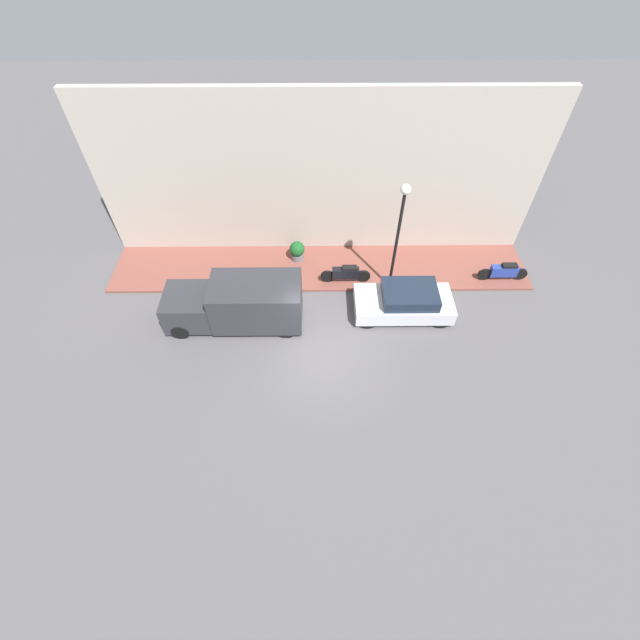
{
  "coord_description": "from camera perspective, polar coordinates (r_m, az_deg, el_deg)",
  "views": [
    {
      "loc": [
        -9.42,
        0.11,
        12.96
      ],
      "look_at": [
        1.12,
        0.01,
        0.6
      ],
      "focal_mm": 24.0,
      "sensor_mm": 36.0,
      "label": 1
    }
  ],
  "objects": [
    {
      "name": "ground_plane",
      "position": [
        16.03,
        0.09,
        -4.45
      ],
      "size": [
        60.0,
        60.0,
        0.0
      ],
      "primitive_type": "plane",
      "color": "#514F51"
    },
    {
      "name": "sidewalk",
      "position": [
        19.1,
        -0.05,
        6.99
      ],
      "size": [
        2.87,
        18.09,
        0.1
      ],
      "color": "brown",
      "rests_on": "ground_plane"
    },
    {
      "name": "building_facade",
      "position": [
        18.28,
        -0.1,
        18.46
      ],
      "size": [
        0.3,
        18.09,
        7.06
      ],
      "color": "#B2A899",
      "rests_on": "ground_plane"
    },
    {
      "name": "parked_car",
      "position": [
        17.18,
        11.23,
        2.42
      ],
      "size": [
        1.76,
        3.84,
        1.29
      ],
      "color": "silver",
      "rests_on": "ground_plane"
    },
    {
      "name": "delivery_van",
      "position": [
        16.58,
        -11.11,
        2.19
      ],
      "size": [
        1.87,
        5.21,
        1.99
      ],
      "color": "#2D2D33",
      "rests_on": "ground_plane"
    },
    {
      "name": "motorcycle_black",
      "position": [
        18.13,
        3.47,
        6.21
      ],
      "size": [
        0.3,
        2.11,
        0.83
      ],
      "color": "black",
      "rests_on": "sidewalk"
    },
    {
      "name": "motorcycle_blue",
      "position": [
        19.78,
        23.32,
        5.98
      ],
      "size": [
        0.3,
        2.09,
        0.84
      ],
      "color": "navy",
      "rests_on": "sidewalk"
    },
    {
      "name": "streetlamp",
      "position": [
        16.31,
        10.65,
        12.86
      ],
      "size": [
        0.38,
        0.38,
        4.83
      ],
      "color": "black",
      "rests_on": "sidewalk"
    },
    {
      "name": "potted_plant",
      "position": [
        19.19,
        -3.06,
        9.22
      ],
      "size": [
        0.67,
        0.67,
        0.9
      ],
      "color": "slate",
      "rests_on": "sidewalk"
    }
  ]
}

